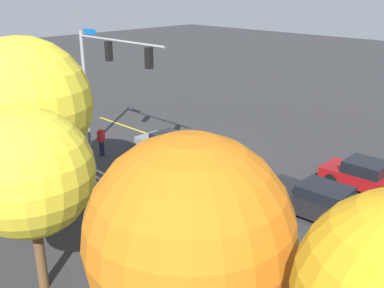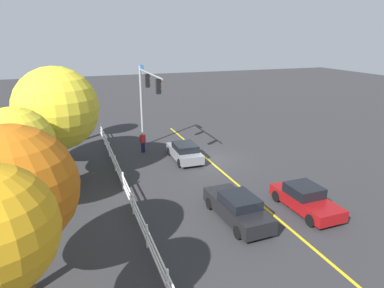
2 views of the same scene
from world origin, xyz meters
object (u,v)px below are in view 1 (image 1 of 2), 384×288
object	(u,v)px
car_0	(170,145)
tree_5	(190,237)
tree_1	(24,105)
car_1	(368,177)
pedestrian	(101,140)
car_2	(319,202)
tree_3	(29,173)

from	to	relation	value
car_0	tree_5	bearing A→B (deg)	139.95
tree_1	tree_5	bearing A→B (deg)	172.02
car_1	pedestrian	bearing A→B (deg)	-155.35
car_2	tree_1	size ratio (longest dim) A/B	0.63
car_1	tree_3	world-z (taller)	tree_3
car_2	tree_3	distance (m)	11.42
car_0	car_1	distance (m)	10.37
car_0	pedestrian	size ratio (longest dim) A/B	2.46
tree_1	car_0	bearing A→B (deg)	-80.26
car_2	pedestrian	size ratio (longest dim) A/B	2.78
tree_1	pedestrian	bearing A→B (deg)	-54.68
car_0	pedestrian	xyz separation A→B (m)	(2.81, 2.59, 0.27)
car_2	car_0	bearing A→B (deg)	-4.52
car_2	tree_5	distance (m)	10.51
car_1	tree_3	size ratio (longest dim) A/B	0.74
car_0	car_1	xyz separation A→B (m)	(-9.73, -3.57, -0.01)
tree_1	tree_3	distance (m)	4.57
tree_1	car_1	bearing A→B (deg)	-124.03
car_0	tree_3	xyz separation A→B (m)	(-5.52, 10.59, 3.30)
pedestrian	tree_5	world-z (taller)	tree_5
car_0	tree_1	world-z (taller)	tree_1
car_2	tree_1	world-z (taller)	tree_1
pedestrian	car_2	bearing A→B (deg)	167.98
tree_1	tree_5	distance (m)	10.18
car_0	pedestrian	bearing A→B (deg)	43.65
car_1	pedestrian	xyz separation A→B (m)	(12.54, 6.16, 0.28)
car_1	tree_5	xyz separation A→B (m)	(-1.81, 13.63, 3.55)
car_0	car_2	size ratio (longest dim) A/B	0.88
car_2	tree_5	world-z (taller)	tree_5
tree_3	tree_5	distance (m)	6.06
car_2	tree_3	size ratio (longest dim) A/B	0.80
car_1	car_2	size ratio (longest dim) A/B	0.92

